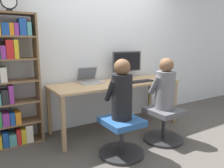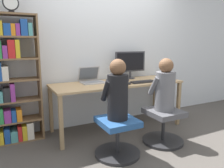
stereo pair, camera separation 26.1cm
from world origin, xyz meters
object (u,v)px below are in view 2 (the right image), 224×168
at_px(keyboard, 143,82).
at_px(person_at_laptop, 117,92).
at_px(laptop, 91,79).
at_px(person_at_monitor, 165,87).
at_px(desk_clock, 11,3).
at_px(bookshelf, 8,81).
at_px(office_chair_left, 163,125).
at_px(office_chair_right, 117,136).
at_px(desktop_monitor, 130,63).

distance_m(keyboard, person_at_laptop, 0.94).
bearing_deg(laptop, person_at_monitor, -52.06).
distance_m(laptop, desk_clock, 1.49).
xyz_separation_m(person_at_laptop, bookshelf, (-1.14, 0.97, 0.07)).
xyz_separation_m(keyboard, desk_clock, (-1.78, 0.35, 1.08)).
relative_size(bookshelf, desk_clock, 8.16).
bearing_deg(office_chair_left, bookshelf, 153.12).
relative_size(office_chair_right, person_at_monitor, 0.80).
xyz_separation_m(person_at_monitor, desk_clock, (-1.76, 0.89, 1.07)).
xyz_separation_m(office_chair_right, person_at_monitor, (0.73, 0.03, 0.54)).
bearing_deg(keyboard, laptop, 153.53).
distance_m(keyboard, office_chair_right, 1.08).
bearing_deg(keyboard, bookshelf, 167.87).
relative_size(office_chair_left, bookshelf, 0.32).
bearing_deg(desk_clock, bookshelf, 153.56).
height_order(office_chair_right, bookshelf, bookshelf).
distance_m(keyboard, bookshelf, 1.94).
xyz_separation_m(desktop_monitor, bookshelf, (-1.92, -0.02, -0.15)).
height_order(keyboard, office_chair_left, keyboard).
distance_m(office_chair_left, office_chair_right, 0.73).
relative_size(laptop, keyboard, 0.86).
relative_size(desktop_monitor, person_at_monitor, 0.82).
distance_m(office_chair_right, bookshelf, 1.62).
bearing_deg(office_chair_left, desktop_monitor, 87.24).
relative_size(person_at_monitor, desk_clock, 3.30).
bearing_deg(office_chair_right, person_at_monitor, 2.38).
xyz_separation_m(laptop, bookshelf, (-1.17, 0.05, 0.06)).
relative_size(laptop, person_at_monitor, 0.49).
xyz_separation_m(office_chair_right, desk_clock, (-1.02, 0.92, 1.60)).
bearing_deg(keyboard, person_at_laptop, -143.47).
bearing_deg(desk_clock, office_chair_left, -26.90).
height_order(desktop_monitor, laptop, desktop_monitor).
relative_size(office_chair_left, office_chair_right, 1.00).
distance_m(office_chair_left, person_at_laptop, 0.92).
relative_size(office_chair_left, person_at_laptop, 0.78).
xyz_separation_m(desktop_monitor, laptop, (-0.74, -0.06, -0.21)).
distance_m(person_at_laptop, desk_clock, 1.73).
distance_m(laptop, person_at_laptop, 0.92).
height_order(laptop, keyboard, laptop).
distance_m(office_chair_right, desk_clock, 2.11).
distance_m(person_at_monitor, person_at_laptop, 0.73).
distance_m(office_chair_left, desk_clock, 2.54).
relative_size(person_at_monitor, bookshelf, 0.40).
height_order(desktop_monitor, desk_clock, desk_clock).
height_order(desktop_monitor, bookshelf, bookshelf).
bearing_deg(office_chair_right, person_at_laptop, 90.00).
bearing_deg(person_at_laptop, keyboard, 36.53).
bearing_deg(person_at_monitor, office_chair_left, -90.00).
height_order(laptop, person_at_laptop, person_at_laptop).
distance_m(desktop_monitor, keyboard, 0.49).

